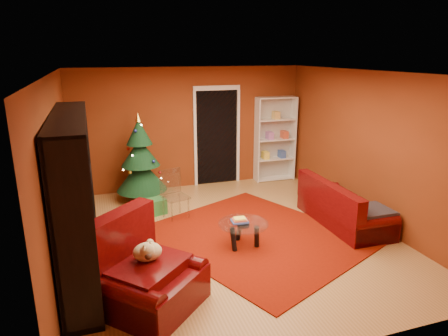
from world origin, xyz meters
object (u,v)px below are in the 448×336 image
object	(u,v)px
rug	(256,236)
white_bookshelf	(275,139)
sofa	(345,202)
christmas_tree	(140,159)
media_unit	(76,197)
gift_box_teal	(148,197)
coffee_table	(243,234)
armchair	(149,272)
gift_box_green	(157,206)
acrylic_chair	(176,197)
dog	(147,252)

from	to	relation	value
rug	white_bookshelf	distance (m)	3.27
sofa	christmas_tree	bearing A→B (deg)	54.91
sofa	media_unit	bearing A→B (deg)	93.46
white_bookshelf	gift_box_teal	bearing A→B (deg)	-166.08
coffee_table	armchair	bearing A→B (deg)	-146.17
sofa	coffee_table	size ratio (longest dim) A/B	2.39
gift_box_green	white_bookshelf	bearing A→B (deg)	22.52
armchair	acrylic_chair	xyz separation A→B (m)	(0.81, 2.47, -0.05)
acrylic_chair	gift_box_teal	bearing A→B (deg)	97.75
christmas_tree	coffee_table	xyz separation A→B (m)	(1.21, -2.54, -0.66)
coffee_table	acrylic_chair	size ratio (longest dim) A/B	0.97
gift_box_green	acrylic_chair	size ratio (longest dim) A/B	0.36
gift_box_green	white_bookshelf	size ratio (longest dim) A/B	0.14
armchair	dog	xyz separation A→B (m)	(0.00, 0.07, 0.22)
gift_box_teal	coffee_table	distance (m)	2.57
rug	dog	bearing A→B (deg)	-146.91
white_bookshelf	acrylic_chair	bearing A→B (deg)	-148.30
christmas_tree	gift_box_green	bearing A→B (deg)	-78.08
rug	coffee_table	distance (m)	0.45
white_bookshelf	acrylic_chair	world-z (taller)	white_bookshelf
media_unit	acrylic_chair	world-z (taller)	media_unit
sofa	white_bookshelf	bearing A→B (deg)	2.00
white_bookshelf	sofa	distance (m)	2.76
media_unit	gift_box_teal	bearing A→B (deg)	61.85
gift_box_teal	white_bookshelf	bearing A→B (deg)	12.27
gift_box_green	christmas_tree	bearing A→B (deg)	101.92
acrylic_chair	media_unit	bearing A→B (deg)	-154.92
media_unit	dog	bearing A→B (deg)	-53.78
gift_box_teal	gift_box_green	world-z (taller)	gift_box_teal
dog	christmas_tree	bearing A→B (deg)	40.86
rug	media_unit	bearing A→B (deg)	-175.38
media_unit	white_bookshelf	size ratio (longest dim) A/B	1.42
christmas_tree	dog	world-z (taller)	christmas_tree
white_bookshelf	acrylic_chair	size ratio (longest dim) A/B	2.49
armchair	white_bookshelf	bearing A→B (deg)	5.70
rug	christmas_tree	size ratio (longest dim) A/B	1.78
media_unit	coffee_table	bearing A→B (deg)	-1.50
white_bookshelf	armchair	size ratio (longest dim) A/B	1.73
gift_box_teal	armchair	xyz separation A→B (m)	(-0.42, -3.35, 0.30)
white_bookshelf	rug	bearing A→B (deg)	-118.53
armchair	sofa	bearing A→B (deg)	-23.14
christmas_tree	coffee_table	bearing A→B (deg)	-64.43
christmas_tree	sofa	size ratio (longest dim) A/B	0.97
gift_box_teal	dog	world-z (taller)	dog
gift_box_teal	sofa	distance (m)	3.73
gift_box_green	white_bookshelf	world-z (taller)	white_bookshelf
media_unit	acrylic_chair	bearing A→B (deg)	40.85
gift_box_green	acrylic_chair	world-z (taller)	acrylic_chair
gift_box_green	coffee_table	size ratio (longest dim) A/B	0.37
sofa	coffee_table	bearing A→B (deg)	98.00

